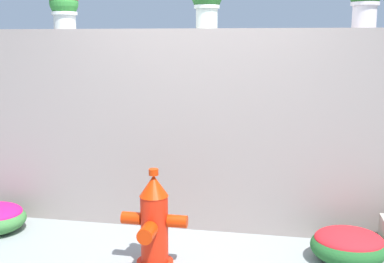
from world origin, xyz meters
name	(u,v)px	position (x,y,z in m)	size (l,w,h in m)	color
stone_wall	(203,130)	(0.00, 0.93, 0.95)	(6.33, 0.31, 1.90)	gray
potted_plant_1	(64,5)	(-1.35, 0.89, 2.13)	(0.29, 0.29, 0.38)	silver
fire_hydrant	(154,223)	(-0.24, -0.01, 0.36)	(0.54, 0.43, 0.80)	red
flower_bush_left	(349,245)	(1.31, 0.34, 0.15)	(0.62, 0.56, 0.29)	#215D27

